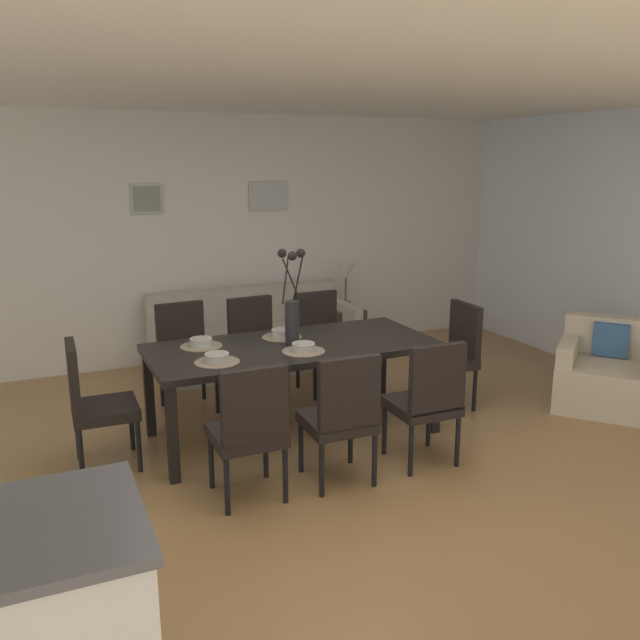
{
  "coord_description": "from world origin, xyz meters",
  "views": [
    {
      "loc": [
        -1.72,
        -3.7,
        2.13
      ],
      "look_at": [
        0.41,
        1.05,
        0.87
      ],
      "focal_mm": 37.14,
      "sensor_mm": 36.0,
      "label": 1
    }
  ],
  "objects_px": {
    "bowl_near_right": "(201,341)",
    "dining_chair_near_right": "(185,351)",
    "dining_table": "(292,352)",
    "armchair": "(607,374)",
    "dining_chair_head_west": "(93,399)",
    "framed_picture_center": "(268,196)",
    "bowl_near_left": "(217,357)",
    "dining_chair_mid_left": "(428,397)",
    "framed_picture_left": "(147,199)",
    "sofa": "(254,341)",
    "table_lamp": "(346,276)",
    "bowl_far_left": "(303,346)",
    "side_table": "(345,331)",
    "dining_chair_near_left": "(250,426)",
    "dining_chair_far_right": "(255,344)",
    "dining_chair_far_left": "(342,413)",
    "dining_chair_head_east": "(453,350)",
    "centerpiece_vase": "(292,308)",
    "bowl_far_right": "(282,332)",
    "dining_chair_mid_right": "(321,337)"
  },
  "relations": [
    {
      "from": "dining_chair_head_west",
      "to": "dining_chair_far_right",
      "type": "bearing_deg",
      "value": 30.83
    },
    {
      "from": "dining_table",
      "to": "bowl_far_right",
      "type": "height_order",
      "value": "bowl_far_right"
    },
    {
      "from": "armchair",
      "to": "dining_chair_head_west",
      "type": "bearing_deg",
      "value": 172.34
    },
    {
      "from": "framed_picture_left",
      "to": "framed_picture_center",
      "type": "height_order",
      "value": "framed_picture_center"
    },
    {
      "from": "bowl_far_right",
      "to": "table_lamp",
      "type": "height_order",
      "value": "table_lamp"
    },
    {
      "from": "dining_table",
      "to": "sofa",
      "type": "relative_size",
      "value": 1.05
    },
    {
      "from": "dining_chair_near_left",
      "to": "framed_picture_left",
      "type": "height_order",
      "value": "framed_picture_left"
    },
    {
      "from": "framed_picture_left",
      "to": "bowl_near_left",
      "type": "bearing_deg",
      "value": -90.22
    },
    {
      "from": "bowl_far_left",
      "to": "armchair",
      "type": "relative_size",
      "value": 0.15
    },
    {
      "from": "dining_table",
      "to": "dining_chair_head_east",
      "type": "distance_m",
      "value": 1.52
    },
    {
      "from": "dining_chair_mid_left",
      "to": "framed_picture_left",
      "type": "distance_m",
      "value": 3.67
    },
    {
      "from": "dining_chair_near_right",
      "to": "dining_chair_far_left",
      "type": "distance_m",
      "value": 1.95
    },
    {
      "from": "dining_chair_head_east",
      "to": "bowl_near_left",
      "type": "relative_size",
      "value": 5.41
    },
    {
      "from": "bowl_near_left",
      "to": "bowl_far_left",
      "type": "relative_size",
      "value": 1.0
    },
    {
      "from": "dining_chair_far_left",
      "to": "framed_picture_left",
      "type": "distance_m",
      "value": 3.5
    },
    {
      "from": "bowl_far_left",
      "to": "side_table",
      "type": "distance_m",
      "value": 2.51
    },
    {
      "from": "side_table",
      "to": "framed_picture_left",
      "type": "distance_m",
      "value": 2.54
    },
    {
      "from": "sofa",
      "to": "bowl_near_left",
      "type": "bearing_deg",
      "value": -114.98
    },
    {
      "from": "dining_chair_far_right",
      "to": "side_table",
      "type": "height_order",
      "value": "dining_chair_far_right"
    },
    {
      "from": "dining_chair_head_east",
      "to": "armchair",
      "type": "height_order",
      "value": "dining_chair_head_east"
    },
    {
      "from": "dining_table",
      "to": "dining_chair_near_right",
      "type": "relative_size",
      "value": 2.39
    },
    {
      "from": "dining_chair_far_right",
      "to": "bowl_far_right",
      "type": "relative_size",
      "value": 5.41
    },
    {
      "from": "dining_table",
      "to": "dining_chair_far_left",
      "type": "height_order",
      "value": "dining_chair_far_left"
    },
    {
      "from": "dining_chair_mid_left",
      "to": "centerpiece_vase",
      "type": "xyz_separation_m",
      "value": [
        -0.66,
        0.9,
        0.51
      ]
    },
    {
      "from": "dining_chair_far_right",
      "to": "bowl_near_left",
      "type": "distance_m",
      "value": 1.34
    },
    {
      "from": "bowl_near_right",
      "to": "dining_chair_near_right",
      "type": "bearing_deg",
      "value": 88.01
    },
    {
      "from": "bowl_near_right",
      "to": "sofa",
      "type": "relative_size",
      "value": 0.08
    },
    {
      "from": "centerpiece_vase",
      "to": "table_lamp",
      "type": "relative_size",
      "value": 1.44
    },
    {
      "from": "dining_chair_mid_right",
      "to": "armchair",
      "type": "bearing_deg",
      "value": -34.23
    },
    {
      "from": "bowl_near_left",
      "to": "dining_chair_mid_left",
      "type": "bearing_deg",
      "value": -27.34
    },
    {
      "from": "bowl_near_left",
      "to": "framed_picture_left",
      "type": "distance_m",
      "value": 2.7
    },
    {
      "from": "bowl_near_right",
      "to": "bowl_far_right",
      "type": "distance_m",
      "value": 0.66
    },
    {
      "from": "bowl_far_left",
      "to": "bowl_far_right",
      "type": "distance_m",
      "value": 0.44
    },
    {
      "from": "dining_chair_far_right",
      "to": "dining_chair_mid_right",
      "type": "relative_size",
      "value": 1.0
    },
    {
      "from": "dining_chair_mid_left",
      "to": "bowl_near_right",
      "type": "relative_size",
      "value": 5.41
    },
    {
      "from": "side_table",
      "to": "framed_picture_center",
      "type": "distance_m",
      "value": 1.71
    },
    {
      "from": "dining_chair_mid_right",
      "to": "bowl_near_right",
      "type": "xyz_separation_m",
      "value": [
        -1.3,
        -0.66,
        0.27
      ]
    },
    {
      "from": "dining_chair_near_right",
      "to": "table_lamp",
      "type": "height_order",
      "value": "table_lamp"
    },
    {
      "from": "table_lamp",
      "to": "dining_table",
      "type": "bearing_deg",
      "value": -126.76
    },
    {
      "from": "dining_table",
      "to": "dining_chair_near_right",
      "type": "bearing_deg",
      "value": 124.3
    },
    {
      "from": "dining_chair_head_west",
      "to": "bowl_far_left",
      "type": "relative_size",
      "value": 5.41
    },
    {
      "from": "armchair",
      "to": "framed_picture_center",
      "type": "distance_m",
      "value": 3.83
    },
    {
      "from": "dining_chair_far_left",
      "to": "side_table",
      "type": "xyz_separation_m",
      "value": [
        1.38,
        2.74,
        -0.25
      ]
    },
    {
      "from": "dining_chair_mid_left",
      "to": "bowl_far_right",
      "type": "bearing_deg",
      "value": 120.26
    },
    {
      "from": "dining_table",
      "to": "dining_chair_far_left",
      "type": "bearing_deg",
      "value": -91.21
    },
    {
      "from": "dining_chair_near_left",
      "to": "bowl_near_right",
      "type": "bearing_deg",
      "value": 90.9
    },
    {
      "from": "dining_chair_mid_right",
      "to": "dining_chair_head_west",
      "type": "height_order",
      "value": "same"
    },
    {
      "from": "bowl_near_left",
      "to": "framed_picture_center",
      "type": "xyz_separation_m",
      "value": [
        1.31,
        2.52,
        0.96
      ]
    },
    {
      "from": "dining_table",
      "to": "dining_chair_near_right",
      "type": "xyz_separation_m",
      "value": [
        -0.64,
        0.93,
        -0.16
      ]
    },
    {
      "from": "centerpiece_vase",
      "to": "sofa",
      "type": "xyz_separation_m",
      "value": [
        0.29,
        1.81,
        -0.74
      ]
    }
  ]
}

